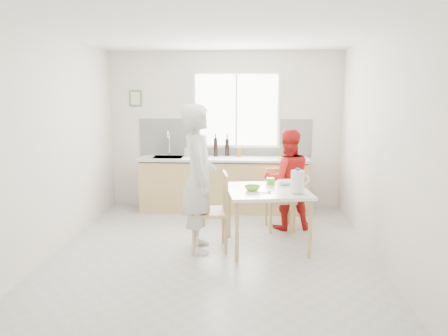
{
  "coord_description": "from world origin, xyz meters",
  "views": [
    {
      "loc": [
        0.48,
        -5.3,
        2.03
      ],
      "look_at": [
        0.12,
        0.2,
        1.05
      ],
      "focal_mm": 35.0,
      "sensor_mm": 36.0,
      "label": 1
    }
  ],
  "objects_px": {
    "person_white": "(199,179)",
    "wine_bottle_b": "(227,147)",
    "chair_far": "(279,196)",
    "milk_jug": "(298,181)",
    "person_red": "(287,180)",
    "bowl_white": "(286,183)",
    "wine_bottle_a": "(216,147)",
    "dining_table": "(267,195)",
    "bowl_green": "(252,188)",
    "chair_left": "(215,208)"
  },
  "relations": [
    {
      "from": "person_white",
      "to": "wine_bottle_b",
      "type": "height_order",
      "value": "person_white"
    },
    {
      "from": "chair_far",
      "to": "milk_jug",
      "type": "xyz_separation_m",
      "value": [
        0.15,
        -1.09,
        0.45
      ]
    },
    {
      "from": "person_white",
      "to": "person_red",
      "type": "distance_m",
      "value": 1.55
    },
    {
      "from": "person_white",
      "to": "milk_jug",
      "type": "height_order",
      "value": "person_white"
    },
    {
      "from": "bowl_white",
      "to": "wine_bottle_a",
      "type": "relative_size",
      "value": 0.71
    },
    {
      "from": "bowl_white",
      "to": "wine_bottle_b",
      "type": "distance_m",
      "value": 1.88
    },
    {
      "from": "chair_far",
      "to": "dining_table",
      "type": "bearing_deg",
      "value": -113.19
    },
    {
      "from": "dining_table",
      "to": "bowl_green",
      "type": "bearing_deg",
      "value": -156.77
    },
    {
      "from": "chair_left",
      "to": "wine_bottle_b",
      "type": "distance_m",
      "value": 2.11
    },
    {
      "from": "wine_bottle_a",
      "to": "wine_bottle_b",
      "type": "distance_m",
      "value": 0.21
    },
    {
      "from": "milk_jug",
      "to": "wine_bottle_a",
      "type": "xyz_separation_m",
      "value": [
        -1.19,
        2.08,
        0.14
      ]
    },
    {
      "from": "dining_table",
      "to": "milk_jug",
      "type": "height_order",
      "value": "milk_jug"
    },
    {
      "from": "bowl_green",
      "to": "person_red",
      "type": "bearing_deg",
      "value": 60.87
    },
    {
      "from": "bowl_white",
      "to": "milk_jug",
      "type": "height_order",
      "value": "milk_jug"
    },
    {
      "from": "dining_table",
      "to": "person_red",
      "type": "distance_m",
      "value": 0.9
    },
    {
      "from": "bowl_white",
      "to": "dining_table",
      "type": "bearing_deg",
      "value": -131.0
    },
    {
      "from": "chair_left",
      "to": "wine_bottle_b",
      "type": "height_order",
      "value": "wine_bottle_b"
    },
    {
      "from": "person_white",
      "to": "bowl_green",
      "type": "xyz_separation_m",
      "value": [
        0.68,
        0.06,
        -0.12
      ]
    },
    {
      "from": "bowl_green",
      "to": "wine_bottle_b",
      "type": "relative_size",
      "value": 0.66
    },
    {
      "from": "wine_bottle_a",
      "to": "milk_jug",
      "type": "bearing_deg",
      "value": -60.34
    },
    {
      "from": "person_white",
      "to": "milk_jug",
      "type": "bearing_deg",
      "value": -103.14
    },
    {
      "from": "person_red",
      "to": "dining_table",
      "type": "bearing_deg",
      "value": 59.74
    },
    {
      "from": "person_red",
      "to": "wine_bottle_a",
      "type": "bearing_deg",
      "value": -51.0
    },
    {
      "from": "chair_far",
      "to": "milk_jug",
      "type": "relative_size",
      "value": 3.01
    },
    {
      "from": "chair_left",
      "to": "person_red",
      "type": "relative_size",
      "value": 0.68
    },
    {
      "from": "chair_far",
      "to": "wine_bottle_a",
      "type": "distance_m",
      "value": 1.56
    },
    {
      "from": "chair_left",
      "to": "chair_far",
      "type": "xyz_separation_m",
      "value": [
        0.88,
        0.97,
        -0.06
      ]
    },
    {
      "from": "chair_far",
      "to": "person_red",
      "type": "distance_m",
      "value": 0.27
    },
    {
      "from": "bowl_white",
      "to": "wine_bottle_a",
      "type": "xyz_separation_m",
      "value": [
        -1.08,
        1.56,
        0.27
      ]
    },
    {
      "from": "milk_jug",
      "to": "wine_bottle_b",
      "type": "height_order",
      "value": "wine_bottle_b"
    },
    {
      "from": "bowl_green",
      "to": "milk_jug",
      "type": "xyz_separation_m",
      "value": [
        0.55,
        -0.14,
        0.13
      ]
    },
    {
      "from": "dining_table",
      "to": "wine_bottle_b",
      "type": "xyz_separation_m",
      "value": [
        -0.63,
        1.93,
        0.37
      ]
    },
    {
      "from": "person_red",
      "to": "bowl_green",
      "type": "relative_size",
      "value": 7.47
    },
    {
      "from": "person_red",
      "to": "bowl_green",
      "type": "xyz_separation_m",
      "value": [
        -0.51,
        -0.92,
        0.07
      ]
    },
    {
      "from": "dining_table",
      "to": "milk_jug",
      "type": "relative_size",
      "value": 3.95
    },
    {
      "from": "chair_far",
      "to": "bowl_white",
      "type": "bearing_deg",
      "value": -95.04
    },
    {
      "from": "dining_table",
      "to": "bowl_green",
      "type": "xyz_separation_m",
      "value": [
        -0.19,
        -0.08,
        0.11
      ]
    },
    {
      "from": "person_red",
      "to": "wine_bottle_a",
      "type": "distance_m",
      "value": 1.57
    },
    {
      "from": "dining_table",
      "to": "chair_far",
      "type": "relative_size",
      "value": 1.31
    },
    {
      "from": "milk_jug",
      "to": "bowl_white",
      "type": "bearing_deg",
      "value": 92.64
    },
    {
      "from": "chair_left",
      "to": "chair_far",
      "type": "bearing_deg",
      "value": 128.58
    },
    {
      "from": "dining_table",
      "to": "chair_far",
      "type": "distance_m",
      "value": 0.91
    },
    {
      "from": "chair_far",
      "to": "milk_jug",
      "type": "distance_m",
      "value": 1.19
    },
    {
      "from": "dining_table",
      "to": "person_red",
      "type": "relative_size",
      "value": 0.79
    },
    {
      "from": "bowl_green",
      "to": "milk_jug",
      "type": "height_order",
      "value": "milk_jug"
    },
    {
      "from": "person_white",
      "to": "wine_bottle_a",
      "type": "xyz_separation_m",
      "value": [
        0.05,
        2.0,
        0.14
      ]
    },
    {
      "from": "chair_far",
      "to": "bowl_white",
      "type": "relative_size",
      "value": 3.88
    },
    {
      "from": "chair_far",
      "to": "wine_bottle_b",
      "type": "height_order",
      "value": "wine_bottle_b"
    },
    {
      "from": "wine_bottle_a",
      "to": "wine_bottle_b",
      "type": "height_order",
      "value": "wine_bottle_a"
    },
    {
      "from": "milk_jug",
      "to": "chair_far",
      "type": "bearing_deg",
      "value": 88.67
    }
  ]
}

